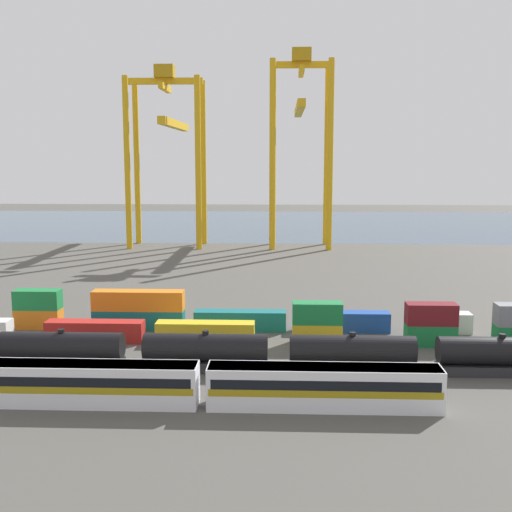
{
  "coord_description": "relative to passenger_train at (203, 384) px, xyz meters",
  "views": [
    {
      "loc": [
        4.69,
        -76.03,
        22.23
      ],
      "look_at": [
        0.63,
        24.39,
        7.16
      ],
      "focal_mm": 44.7,
      "sensor_mm": 36.0,
      "label": 1
    }
  ],
  "objects": [
    {
      "name": "shipping_container_1",
      "position": [
        -15.95,
        20.46,
        -0.84
      ],
      "size": [
        12.1,
        2.44,
        2.6
      ],
      "primitive_type": "cube",
      "color": "#AD211C",
      "rests_on": "ground_plane"
    },
    {
      "name": "passenger_train",
      "position": [
        0.0,
        0.0,
        0.0
      ],
      "size": [
        43.16,
        3.14,
        3.9
      ],
      "color": "silver",
      "rests_on": "ground_plane"
    },
    {
      "name": "shipping_container_16",
      "position": [
        15.25,
        26.54,
        -0.84
      ],
      "size": [
        12.1,
        2.44,
        2.6
      ],
      "primitive_type": "cube",
      "color": "#1C4299",
      "rests_on": "ground_plane"
    },
    {
      "name": "shipping_container_17",
      "position": [
        28.8,
        26.54,
        -0.84
      ],
      "size": [
        6.04,
        2.44,
        2.6
      ],
      "primitive_type": "cube",
      "color": "silver",
      "rests_on": "ground_plane"
    },
    {
      "name": "shipping_container_11",
      "position": [
        -25.41,
        26.54,
        -0.84
      ],
      "size": [
        6.04,
        2.44,
        2.6
      ],
      "primitive_type": "cube",
      "color": "orange",
      "rests_on": "ground_plane"
    },
    {
      "name": "shipping_container_2",
      "position": [
        -2.23,
        20.46,
        -0.84
      ],
      "size": [
        12.1,
        2.44,
        2.6
      ],
      "primitive_type": "cube",
      "color": "gold",
      "rests_on": "ground_plane"
    },
    {
      "name": "shipping_container_14",
      "position": [
        -11.86,
        26.54,
        1.76
      ],
      "size": [
        12.1,
        2.44,
        2.6
      ],
      "primitive_type": "cube",
      "color": "orange",
      "rests_on": "shipping_container_13"
    },
    {
      "name": "shipping_container_15",
      "position": [
        1.69,
        26.54,
        -0.84
      ],
      "size": [
        12.1,
        2.44,
        2.6
      ],
      "primitive_type": "cube",
      "color": "#146066",
      "rests_on": "ground_plane"
    },
    {
      "name": "shipping_container_13",
      "position": [
        -11.86,
        26.54,
        -0.84
      ],
      "size": [
        12.1,
        2.44,
        2.6
      ],
      "primitive_type": "cube",
      "color": "#146066",
      "rests_on": "ground_plane"
    },
    {
      "name": "ground_plane",
      "position": [
        2.4,
        60.7,
        -2.14
      ],
      "size": [
        420.0,
        420.0,
        0.0
      ],
      "primitive_type": "plane",
      "color": "#4C4944"
    },
    {
      "name": "shipping_container_3",
      "position": [
        11.5,
        20.46,
        -0.84
      ],
      "size": [
        6.04,
        2.44,
        2.6
      ],
      "primitive_type": "cube",
      "color": "gold",
      "rests_on": "ground_plane"
    },
    {
      "name": "harbour_water",
      "position": [
        2.4,
        170.56,
        -2.14
      ],
      "size": [
        400.0,
        110.0,
        0.01
      ],
      "primitive_type": "cube",
      "color": "#384C60",
      "rests_on": "ground_plane"
    },
    {
      "name": "gantry_crane_central",
      "position": [
        11.82,
        112.64,
        28.1
      ],
      "size": [
        15.82,
        39.58,
        50.0
      ],
      "color": "gold",
      "rests_on": "ground_plane"
    },
    {
      "name": "freight_tank_row",
      "position": [
        6.85,
        9.94,
        -0.07
      ],
      "size": [
        59.8,
        2.93,
        4.39
      ],
      "color": "#232326",
      "rests_on": "ground_plane"
    },
    {
      "name": "shipping_container_6",
      "position": [
        25.23,
        20.46,
        1.76
      ],
      "size": [
        6.04,
        2.44,
        2.6
      ],
      "primitive_type": "cube",
      "color": "maroon",
      "rests_on": "shipping_container_5"
    },
    {
      "name": "gantry_crane_west",
      "position": [
        -22.74,
        112.92,
        25.84
      ],
      "size": [
        19.45,
        40.15,
        46.17
      ],
      "color": "gold",
      "rests_on": "ground_plane"
    },
    {
      "name": "shipping_container_5",
      "position": [
        25.23,
        20.46,
        -0.84
      ],
      "size": [
        6.04,
        2.44,
        2.6
      ],
      "primitive_type": "cube",
      "color": "#197538",
      "rests_on": "ground_plane"
    },
    {
      "name": "shipping_container_4",
      "position": [
        11.5,
        20.46,
        1.76
      ],
      "size": [
        6.04,
        2.44,
        2.6
      ],
      "primitive_type": "cube",
      "color": "#197538",
      "rests_on": "shipping_container_3"
    },
    {
      "name": "shipping_container_12",
      "position": [
        -25.41,
        26.54,
        1.76
      ],
      "size": [
        6.04,
        2.44,
        2.6
      ],
      "primitive_type": "cube",
      "color": "#197538",
      "rests_on": "shipping_container_11"
    }
  ]
}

